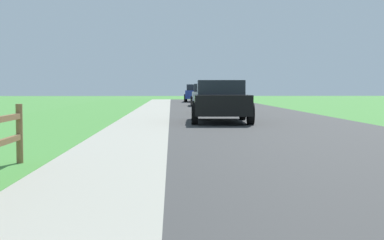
{
  "coord_description": "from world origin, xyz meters",
  "views": [
    {
      "loc": [
        0.08,
        0.92,
        1.26
      ],
      "look_at": [
        0.47,
        11.19,
        0.65
      ],
      "focal_mm": 51.04,
      "sensor_mm": 36.0,
      "label": 1
    }
  ],
  "objects_px": {
    "parked_car_beige": "(217,98)",
    "parked_car_silver": "(206,95)",
    "parked_suv_black": "(220,101)",
    "parked_car_blue": "(196,93)"
  },
  "relations": [
    {
      "from": "parked_car_silver",
      "to": "parked_car_blue",
      "type": "distance_m",
      "value": 10.8
    },
    {
      "from": "parked_suv_black",
      "to": "parked_car_blue",
      "type": "height_order",
      "value": "parked_car_blue"
    },
    {
      "from": "parked_suv_black",
      "to": "parked_car_beige",
      "type": "xyz_separation_m",
      "value": [
        0.5,
        7.21,
        -0.06
      ]
    },
    {
      "from": "parked_suv_black",
      "to": "parked_car_blue",
      "type": "bearing_deg",
      "value": 89.25
    },
    {
      "from": "parked_car_silver",
      "to": "parked_car_beige",
      "type": "bearing_deg",
      "value": -90.52
    },
    {
      "from": "parked_car_beige",
      "to": "parked_car_blue",
      "type": "relative_size",
      "value": 0.89
    },
    {
      "from": "parked_car_beige",
      "to": "parked_car_silver",
      "type": "distance_m",
      "value": 10.73
    },
    {
      "from": "parked_suv_black",
      "to": "parked_car_silver",
      "type": "relative_size",
      "value": 1.12
    },
    {
      "from": "parked_suv_black",
      "to": "parked_car_blue",
      "type": "relative_size",
      "value": 0.98
    },
    {
      "from": "parked_suv_black",
      "to": "parked_car_blue",
      "type": "xyz_separation_m",
      "value": [
        0.37,
        28.74,
        0.01
      ]
    }
  ]
}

